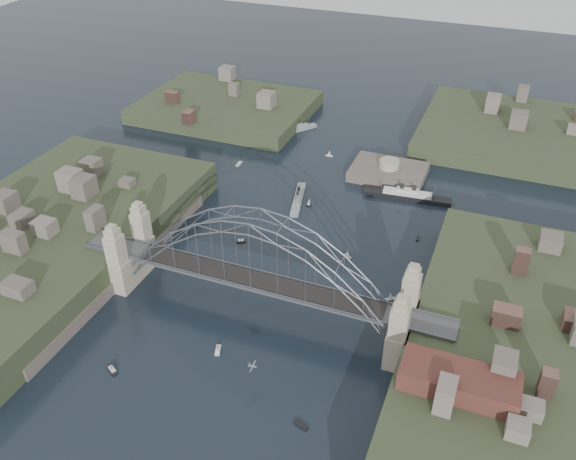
# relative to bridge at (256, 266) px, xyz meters

# --- Properties ---
(ground) EXTENTS (500.00, 500.00, 0.00)m
(ground) POSITION_rel_bridge_xyz_m (0.00, 0.00, -12.32)
(ground) COLOR black
(ground) RESTS_ON ground
(bridge) EXTENTS (84.00, 13.80, 24.60)m
(bridge) POSITION_rel_bridge_xyz_m (0.00, 0.00, 0.00)
(bridge) COLOR #4C4B4E
(bridge) RESTS_ON ground
(shore_west) EXTENTS (50.50, 90.00, 12.00)m
(shore_west) POSITION_rel_bridge_xyz_m (-57.32, 0.00, -10.35)
(shore_west) COLOR #323D24
(shore_west) RESTS_ON ground
(shore_east) EXTENTS (50.50, 90.00, 12.00)m
(shore_east) POSITION_rel_bridge_xyz_m (57.32, 0.00, -10.35)
(shore_east) COLOR #323D24
(shore_east) RESTS_ON ground
(headland_nw) EXTENTS (60.00, 45.00, 9.00)m
(headland_nw) POSITION_rel_bridge_xyz_m (-55.00, 95.00, -11.82)
(headland_nw) COLOR #323D24
(headland_nw) RESTS_ON ground
(headland_ne) EXTENTS (70.00, 55.00, 9.50)m
(headland_ne) POSITION_rel_bridge_xyz_m (50.00, 110.00, -11.57)
(headland_ne) COLOR #323D24
(headland_ne) RESTS_ON ground
(fort_island) EXTENTS (22.00, 16.00, 9.40)m
(fort_island) POSITION_rel_bridge_xyz_m (12.00, 70.00, -12.66)
(fort_island) COLOR #5B5148
(fort_island) RESTS_ON ground
(wharf_shed) EXTENTS (20.00, 8.00, 4.00)m
(wharf_shed) POSITION_rel_bridge_xyz_m (44.00, -14.00, -2.32)
(wharf_shed) COLOR #592D26
(wharf_shed) RESTS_ON shore_east
(naval_cruiser_near) EXTENTS (6.33, 17.51, 5.24)m
(naval_cruiser_near) POSITION_rel_bridge_xyz_m (-8.17, 46.42, -11.51)
(naval_cruiser_near) COLOR #9BA1A4
(naval_cruiser_near) RESTS_ON ground
(naval_cruiser_far) EXTENTS (10.61, 13.04, 5.01)m
(naval_cruiser_far) POSITION_rel_bridge_xyz_m (-25.15, 90.38, -11.54)
(naval_cruiser_far) COLOR #9BA1A4
(naval_cruiser_far) RESTS_ON ground
(ocean_liner) EXTENTS (24.95, 5.57, 6.08)m
(ocean_liner) POSITION_rel_bridge_xyz_m (20.15, 59.11, -11.38)
(ocean_liner) COLOR black
(ocean_liner) RESTS_ON ground
(aeroplane) EXTENTS (1.58, 2.93, 0.42)m
(aeroplane) POSITION_rel_bridge_xyz_m (7.50, -19.25, -7.78)
(aeroplane) COLOR #9EA0A5
(small_boat_a) EXTENTS (2.60, 1.87, 1.43)m
(small_boat_a) POSITION_rel_bridge_xyz_m (-14.65, 22.22, -12.04)
(small_boat_a) COLOR white
(small_boat_a) RESTS_ON ground
(small_boat_b) EXTENTS (2.14, 1.51, 2.38)m
(small_boat_b) POSITION_rel_bridge_xyz_m (12.57, 26.02, -11.39)
(small_boat_b) COLOR white
(small_boat_b) RESTS_ON ground
(small_boat_c) EXTENTS (1.87, 3.07, 1.43)m
(small_boat_c) POSITION_rel_bridge_xyz_m (-2.51, -14.21, -12.04)
(small_boat_c) COLOR white
(small_boat_c) RESTS_ON ground
(small_boat_d) EXTENTS (0.96, 2.18, 0.45)m
(small_boat_d) POSITION_rel_bridge_xyz_m (27.16, 40.20, -12.17)
(small_boat_d) COLOR white
(small_boat_d) RESTS_ON ground
(small_boat_e) EXTENTS (1.20, 3.35, 0.45)m
(small_boat_e) POSITION_rel_bridge_xyz_m (-33.35, 60.33, -12.17)
(small_boat_e) COLOR white
(small_boat_e) RESTS_ON ground
(small_boat_f) EXTENTS (1.59, 1.54, 2.38)m
(small_boat_f) POSITION_rel_bridge_xyz_m (-4.54, 45.33, -11.28)
(small_boat_f) COLOR white
(small_boat_f) RESTS_ON ground
(small_boat_g) EXTENTS (2.94, 1.75, 0.45)m
(small_boat_g) POSITION_rel_bridge_xyz_m (19.57, -25.15, -12.17)
(small_boat_g) COLOR white
(small_boat_g) RESTS_ON ground
(small_boat_h) EXTENTS (2.17, 1.03, 2.38)m
(small_boat_h) POSITION_rel_bridge_xyz_m (-8.77, 76.17, -11.41)
(small_boat_h) COLOR white
(small_boat_h) RESTS_ON ground
(small_boat_i) EXTENTS (2.43, 2.08, 2.38)m
(small_boat_i) POSITION_rel_bridge_xyz_m (26.22, 14.16, -11.47)
(small_boat_i) COLOR white
(small_boat_i) RESTS_ON ground
(small_boat_j) EXTENTS (3.04, 2.30, 1.43)m
(small_boat_j) POSITION_rel_bridge_xyz_m (-19.22, -26.66, -12.04)
(small_boat_j) COLOR white
(small_boat_j) RESTS_ON ground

